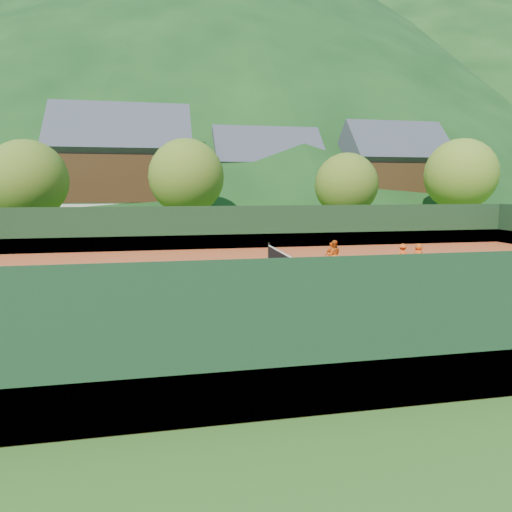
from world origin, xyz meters
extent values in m
plane|color=#2C551A|center=(0.00, 0.00, 0.00)|extent=(400.00, 400.00, 0.00)
cube|color=#BB451E|center=(0.00, 0.00, 0.01)|extent=(40.00, 24.00, 0.02)
cone|color=black|center=(10.00, 160.00, 55.00)|extent=(280.00, 280.00, 110.00)
cone|color=#153512|center=(90.00, 150.00, 47.50)|extent=(260.00, 260.00, 95.00)
imported|color=#1B42B2|center=(-3.92, -3.35, 0.82)|extent=(0.68, 0.57, 1.60)
imported|color=#D05312|center=(2.71, 2.65, 0.79)|extent=(0.82, 0.68, 1.54)
imported|color=orange|center=(2.83, 3.27, 0.69)|extent=(0.85, 0.53, 1.35)
imported|color=#DD5513|center=(7.25, 2.10, 0.68)|extent=(0.74, 0.58, 1.32)
imported|color=#E64D14|center=(6.47, 2.36, 0.67)|extent=(0.93, 0.67, 1.30)
sphere|color=#D1EF27|center=(0.63, -6.88, 0.05)|extent=(0.07, 0.07, 0.07)
sphere|color=#D1EF27|center=(-7.01, -1.82, 0.05)|extent=(0.07, 0.07, 0.07)
sphere|color=#D1EF27|center=(-2.31, -0.92, 0.05)|extent=(0.07, 0.07, 0.07)
sphere|color=#D1EF27|center=(-1.50, -6.09, 0.05)|extent=(0.07, 0.07, 0.07)
sphere|color=#D1EF27|center=(-3.82, -9.17, 0.05)|extent=(0.07, 0.07, 0.07)
sphere|color=#D1EF27|center=(-2.88, -9.00, 0.05)|extent=(0.07, 0.07, 0.07)
sphere|color=#D1EF27|center=(3.84, -5.54, 0.05)|extent=(0.07, 0.07, 0.07)
sphere|color=#D1EF27|center=(2.23, -2.12, 0.05)|extent=(0.07, 0.07, 0.07)
sphere|color=#D1EF27|center=(-1.18, -3.50, 0.05)|extent=(0.07, 0.07, 0.07)
sphere|color=#D1EF27|center=(-7.66, -4.47, 0.05)|extent=(0.07, 0.07, 0.07)
sphere|color=#D1EF27|center=(2.19, -8.74, 0.05)|extent=(0.07, 0.07, 0.07)
sphere|color=#D1EF27|center=(-5.86, -0.86, 0.05)|extent=(0.07, 0.07, 0.07)
sphere|color=#D1EF27|center=(0.71, -7.67, 0.05)|extent=(0.07, 0.07, 0.07)
sphere|color=#D1EF27|center=(-8.44, -3.97, 0.05)|extent=(0.07, 0.07, 0.07)
sphere|color=#D1EF27|center=(-9.31, -3.98, 0.05)|extent=(0.07, 0.07, 0.07)
sphere|color=#D1EF27|center=(-1.25, -8.88, 0.05)|extent=(0.07, 0.07, 0.07)
sphere|color=#D1EF27|center=(-8.76, -8.61, 0.05)|extent=(0.07, 0.07, 0.07)
sphere|color=#D1EF27|center=(-7.62, -6.11, 0.05)|extent=(0.07, 0.07, 0.07)
sphere|color=#D1EF27|center=(-0.45, -3.40, 0.05)|extent=(0.07, 0.07, 0.07)
cube|color=white|center=(-11.88, 0.00, 0.02)|extent=(0.06, 10.97, 0.00)
cube|color=white|center=(0.00, -5.49, 0.02)|extent=(23.77, 0.06, 0.00)
cube|color=white|center=(0.00, 5.49, 0.02)|extent=(23.77, 0.06, 0.00)
cube|color=white|center=(0.00, -4.12, 0.02)|extent=(23.77, 0.06, 0.00)
cube|color=silver|center=(0.00, 4.12, 0.02)|extent=(23.77, 0.06, 0.00)
cube|color=white|center=(-6.40, 0.00, 0.02)|extent=(0.06, 8.23, 0.00)
cube|color=white|center=(6.40, 0.00, 0.02)|extent=(0.06, 8.23, 0.00)
cube|color=white|center=(0.00, 0.00, 0.02)|extent=(12.80, 0.06, 0.00)
cube|color=white|center=(0.00, 0.00, 0.02)|extent=(0.06, 10.97, 0.00)
cube|color=black|center=(0.00, 0.00, 0.47)|extent=(0.03, 11.97, 0.90)
cube|color=white|center=(0.00, 0.00, 0.94)|extent=(0.05, 11.97, 0.06)
cylinder|color=black|center=(0.00, -5.99, 0.57)|extent=(0.10, 0.10, 1.10)
cylinder|color=black|center=(0.00, 5.99, 0.57)|extent=(0.10, 0.10, 1.10)
cube|color=black|center=(0.00, 12.00, 1.52)|extent=(40.00, 0.05, 3.00)
cube|color=#185623|center=(0.00, 12.00, 0.52)|extent=(40.40, 0.05, 1.00)
cube|color=#16311C|center=(0.00, -12.00, 1.52)|extent=(40.00, 0.05, 3.00)
cube|color=#185525|center=(0.00, -12.00, 0.52)|extent=(40.40, 0.05, 1.00)
cylinder|color=black|center=(-7.05, -5.15, 0.30)|extent=(0.02, 0.02, 0.55)
cylinder|color=black|center=(-6.50, -5.15, 0.30)|extent=(0.02, 0.02, 0.55)
cylinder|color=black|center=(-7.05, -4.60, 0.30)|extent=(0.02, 0.02, 0.55)
cylinder|color=black|center=(-6.50, -4.60, 0.30)|extent=(0.02, 0.02, 0.55)
cube|color=black|center=(-6.77, -4.87, 0.57)|extent=(0.55, 0.55, 0.02)
cube|color=black|center=(-6.77, -5.15, 0.80)|extent=(0.55, 0.02, 0.45)
cube|color=black|center=(-6.77, -4.60, 0.80)|extent=(0.55, 0.02, 0.45)
cube|color=black|center=(-7.05, -4.87, 0.80)|extent=(0.02, 0.55, 0.45)
cube|color=black|center=(-6.50, -4.87, 0.80)|extent=(0.02, 0.55, 0.45)
sphere|color=#CCE526|center=(-6.98, -5.08, 0.99)|extent=(0.07, 0.07, 0.07)
sphere|color=#CCE526|center=(-6.98, -4.94, 0.99)|extent=(0.07, 0.07, 0.07)
sphere|color=#CCE526|center=(-6.98, -4.80, 0.99)|extent=(0.07, 0.07, 0.07)
sphere|color=#CCE526|center=(-6.98, -4.67, 0.99)|extent=(0.07, 0.07, 0.07)
sphere|color=#CCE526|center=(-6.84, -5.08, 0.99)|extent=(0.07, 0.07, 0.07)
sphere|color=#CCE526|center=(-6.84, -4.94, 0.99)|extent=(0.07, 0.07, 0.07)
sphere|color=#CCE526|center=(-6.84, -4.80, 0.99)|extent=(0.07, 0.07, 0.07)
sphere|color=#CCE526|center=(-6.84, -4.67, 0.99)|extent=(0.07, 0.07, 0.07)
sphere|color=#CCE526|center=(-6.70, -5.08, 0.99)|extent=(0.07, 0.07, 0.07)
sphere|color=#CCE526|center=(-6.70, -4.94, 0.99)|extent=(0.07, 0.07, 0.07)
sphere|color=#CCE526|center=(-6.70, -4.80, 0.99)|extent=(0.07, 0.07, 0.07)
sphere|color=#CCE526|center=(-6.70, -4.67, 0.99)|extent=(0.07, 0.07, 0.07)
sphere|color=#CCE526|center=(-6.57, -5.08, 0.99)|extent=(0.07, 0.07, 0.07)
sphere|color=#CCE526|center=(-6.57, -4.94, 0.99)|extent=(0.07, 0.07, 0.07)
sphere|color=#CCE526|center=(-6.57, -4.80, 0.99)|extent=(0.07, 0.07, 0.07)
sphere|color=#CCE526|center=(-6.57, -4.67, 0.99)|extent=(0.07, 0.07, 0.07)
cube|color=beige|center=(-10.00, 30.00, 1.44)|extent=(12.00, 9.00, 2.88)
cube|color=#361E0E|center=(-10.00, 30.00, 5.12)|extent=(12.24, 9.18, 4.48)
cube|color=#42434A|center=(-10.00, 30.00, 7.96)|extent=(13.80, 9.93, 9.93)
cube|color=beige|center=(6.00, 34.00, 1.26)|extent=(11.00, 8.00, 2.52)
cube|color=#351B0E|center=(6.00, 34.00, 4.48)|extent=(11.22, 8.16, 3.92)
cube|color=#424249|center=(6.00, 34.00, 7.04)|extent=(12.65, 8.82, 8.82)
cube|color=beige|center=(20.00, 30.00, 1.35)|extent=(10.00, 8.00, 2.70)
cube|color=#351F0E|center=(20.00, 30.00, 4.80)|extent=(10.20, 8.16, 4.20)
cube|color=#404048|center=(20.00, 30.00, 7.50)|extent=(11.50, 8.82, 8.82)
cylinder|color=#3C2518|center=(-16.00, 18.00, 1.35)|extent=(0.36, 0.36, 2.70)
sphere|color=#466C1C|center=(-16.00, 18.00, 4.88)|extent=(6.00, 6.00, 6.00)
cylinder|color=#432B1A|center=(-4.00, 20.00, 1.44)|extent=(0.36, 0.36, 2.88)
sphere|color=#476E1D|center=(-4.00, 20.00, 5.20)|extent=(6.40, 6.40, 6.40)
cylinder|color=#3C2618|center=(10.00, 19.00, 1.26)|extent=(0.36, 0.36, 2.52)
sphere|color=#476A1C|center=(10.00, 19.00, 4.55)|extent=(5.60, 5.60, 5.60)
cylinder|color=#3C2518|center=(22.00, 20.00, 1.53)|extent=(0.36, 0.36, 3.06)
sphere|color=#527B21|center=(22.00, 20.00, 5.53)|extent=(6.80, 6.80, 6.80)
camera|label=1|loc=(-5.84, -19.64, 4.23)|focal=32.00mm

